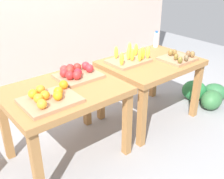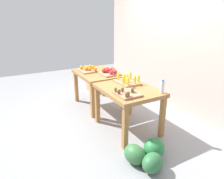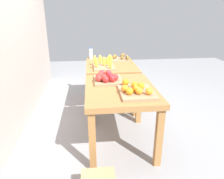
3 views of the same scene
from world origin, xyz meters
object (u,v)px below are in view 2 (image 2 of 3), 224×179
kiwi_bin (127,93)px  water_bottle (162,87)px  banana_crate (127,81)px  cardboard_produce_box (95,87)px  display_table_right (128,94)px  watermelon_pile (147,154)px  orange_bin (88,69)px  apple_bin (109,72)px  display_table_left (99,77)px

kiwi_bin → water_bottle: bearing=69.9°
banana_crate → cardboard_produce_box: (-1.79, 0.18, -0.67)m
display_table_right → watermelon_pile: 1.02m
kiwi_bin → cardboard_produce_box: bearing=167.8°
orange_bin → cardboard_produce_box: 1.04m
banana_crate → cardboard_produce_box: 1.92m
orange_bin → watermelon_pile: (2.18, -0.11, -0.64)m
cardboard_produce_box → water_bottle: bearing=0.5°
kiwi_bin → cardboard_produce_box: 2.39m
orange_bin → water_bottle: water_bottle is taller
watermelon_pile → kiwi_bin: bearing=174.6°
display_table_right → banana_crate: bearing=150.5°
orange_bin → kiwi_bin: 1.57m
apple_bin → watermelon_pile: size_ratio=0.62×
display_table_left → orange_bin: (-0.21, -0.14, 0.14)m
banana_crate → kiwi_bin: banana_crate is taller
display_table_right → apple_bin: 0.92m
water_bottle → cardboard_produce_box: (-2.43, -0.02, -0.72)m
orange_bin → watermelon_pile: orange_bin is taller
display_table_right → watermelon_pile: bearing=-15.9°
orange_bin → banana_crate: size_ratio=1.03×
display_table_left → watermelon_pile: size_ratio=1.61×
orange_bin → kiwi_bin: orange_bin is taller
orange_bin → apple_bin: 0.51m
display_table_right → cardboard_produce_box: size_ratio=2.60×
display_table_left → apple_bin: (0.23, 0.14, 0.15)m
display_table_left → banana_crate: (0.91, 0.12, 0.15)m
banana_crate → kiwi_bin: bearing=-33.8°
display_table_left → kiwi_bin: bearing=-7.7°
water_bottle → cardboard_produce_box: size_ratio=0.51×
kiwi_bin → orange_bin: bearing=178.2°
apple_bin → banana_crate: 0.68m
display_table_left → water_bottle: size_ratio=5.07×
banana_crate → display_table_right: bearing=-29.5°
apple_bin → cardboard_produce_box: apple_bin is taller
cardboard_produce_box → watermelon_pile: bearing=-10.8°
display_table_left → watermelon_pile: display_table_left is taller
orange_bin → watermelon_pile: size_ratio=0.70×
display_table_left → apple_bin: bearing=31.4°
apple_bin → water_bottle: water_bottle is taller
display_table_right → banana_crate: size_ratio=2.36×
watermelon_pile → cardboard_produce_box: watermelon_pile is taller
orange_bin → banana_crate: (1.11, 0.26, 0.01)m
orange_bin → apple_bin: bearing=32.4°
kiwi_bin → watermelon_pile: bearing=-5.4°
display_table_left → watermelon_pile: bearing=-7.0°
apple_bin → water_bottle: (1.32, 0.18, 0.05)m
display_table_right → water_bottle: water_bottle is taller
display_table_right → display_table_left: bearing=180.0°
kiwi_bin → cardboard_produce_box: (-2.25, 0.48, -0.66)m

